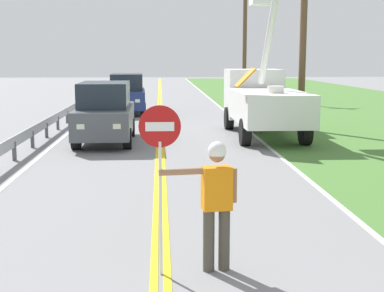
# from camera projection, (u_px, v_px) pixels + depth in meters

# --- Properties ---
(centerline_yellow_left) EXTENTS (0.11, 110.00, 0.01)m
(centerline_yellow_left) POSITION_uv_depth(u_px,v_px,m) (158.00, 130.00, 22.58)
(centerline_yellow_left) COLOR yellow
(centerline_yellow_left) RESTS_ON ground
(centerline_yellow_right) EXTENTS (0.11, 110.00, 0.01)m
(centerline_yellow_right) POSITION_uv_depth(u_px,v_px,m) (162.00, 130.00, 22.59)
(centerline_yellow_right) COLOR yellow
(centerline_yellow_right) RESTS_ON ground
(edge_line_right) EXTENTS (0.12, 110.00, 0.01)m
(edge_line_right) POSITION_uv_depth(u_px,v_px,m) (247.00, 129.00, 22.79)
(edge_line_right) COLOR silver
(edge_line_right) RESTS_ON ground
(edge_line_left) EXTENTS (0.12, 110.00, 0.01)m
(edge_line_left) POSITION_uv_depth(u_px,v_px,m) (72.00, 130.00, 22.38)
(edge_line_left) COLOR silver
(edge_line_left) RESTS_ON ground
(flagger_worker) EXTENTS (1.08, 0.30, 1.83)m
(flagger_worker) POSITION_uv_depth(u_px,v_px,m) (216.00, 198.00, 7.53)
(flagger_worker) COLOR #474238
(flagger_worker) RESTS_ON ground
(stop_sign_paddle) EXTENTS (0.56, 0.04, 2.33)m
(stop_sign_paddle) POSITION_uv_depth(u_px,v_px,m) (160.00, 152.00, 7.27)
(stop_sign_paddle) COLOR silver
(stop_sign_paddle) RESTS_ON ground
(utility_bucket_truck) EXTENTS (2.67, 6.82, 5.68)m
(utility_bucket_truck) POSITION_uv_depth(u_px,v_px,m) (262.00, 98.00, 20.89)
(utility_bucket_truck) COLOR white
(utility_bucket_truck) RESTS_ON ground
(oncoming_suv_nearest) EXTENTS (1.96, 4.63, 2.10)m
(oncoming_suv_nearest) POSITION_uv_depth(u_px,v_px,m) (105.00, 112.00, 19.04)
(oncoming_suv_nearest) COLOR #4C5156
(oncoming_suv_nearest) RESTS_ON ground
(oncoming_suv_second) EXTENTS (2.05, 4.67, 2.10)m
(oncoming_suv_second) POSITION_uv_depth(u_px,v_px,m) (127.00, 94.00, 28.93)
(oncoming_suv_second) COLOR navy
(oncoming_suv_second) RESTS_ON ground
(utility_pole_near) EXTENTS (1.80, 0.28, 7.66)m
(utility_pole_near) POSITION_uv_depth(u_px,v_px,m) (303.00, 31.00, 22.03)
(utility_pole_near) COLOR brown
(utility_pole_near) RESTS_ON ground
(utility_pole_mid) EXTENTS (1.80, 0.28, 8.60)m
(utility_pole_mid) POSITION_uv_depth(u_px,v_px,m) (245.00, 35.00, 37.75)
(utility_pole_mid) COLOR brown
(utility_pole_mid) RESTS_ON ground
(guardrail_left_shoulder) EXTENTS (0.10, 32.00, 0.71)m
(guardrail_left_shoulder) POSITION_uv_depth(u_px,v_px,m) (40.00, 128.00, 19.16)
(guardrail_left_shoulder) COLOR #9EA0A3
(guardrail_left_shoulder) RESTS_ON ground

